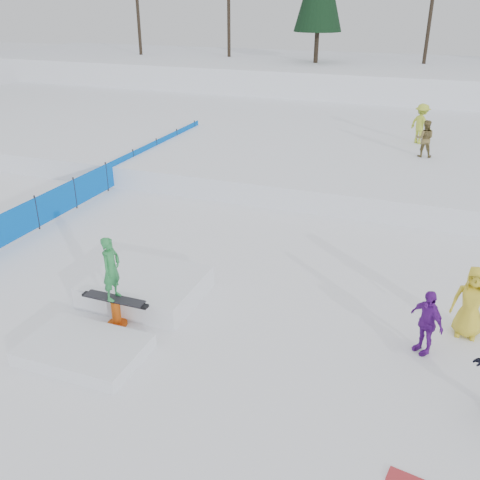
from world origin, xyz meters
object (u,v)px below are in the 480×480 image
(safety_fence, at_px, (107,177))
(jib_rail_feature, at_px, (130,300))
(spectator_purple, at_px, (426,322))
(spectator_yellow, at_px, (471,302))
(walker_olive, at_px, (425,139))
(walker_ygreen, at_px, (421,124))

(safety_fence, relative_size, jib_rail_feature, 3.64)
(spectator_purple, height_order, spectator_yellow, spectator_yellow)
(spectator_purple, xyz_separation_m, jib_rail_feature, (-6.36, -0.82, -0.40))
(jib_rail_feature, bearing_deg, walker_olive, 66.97)
(safety_fence, xyz_separation_m, spectator_yellow, (12.40, -5.20, 0.26))
(walker_ygreen, xyz_separation_m, spectator_purple, (1.13, -14.27, -0.94))
(walker_ygreen, bearing_deg, spectator_yellow, 139.13)
(walker_olive, relative_size, spectator_purple, 1.02)
(safety_fence, bearing_deg, spectator_purple, -27.94)
(walker_ygreen, distance_m, spectator_yellow, 13.50)
(spectator_purple, bearing_deg, jib_rail_feature, -130.34)
(walker_ygreen, bearing_deg, safety_fence, 78.68)
(walker_olive, relative_size, walker_ygreen, 0.86)
(safety_fence, xyz_separation_m, jib_rail_feature, (5.21, -6.95, -0.25))
(jib_rail_feature, bearing_deg, spectator_yellow, 13.71)
(jib_rail_feature, bearing_deg, walker_ygreen, 70.88)
(safety_fence, bearing_deg, walker_olive, 29.29)
(walker_olive, xyz_separation_m, spectator_purple, (0.85, -12.15, -0.82))
(spectator_purple, bearing_deg, safety_fence, -165.59)
(walker_olive, distance_m, jib_rail_feature, 14.14)
(safety_fence, xyz_separation_m, walker_ygreen, (10.44, 8.14, 1.09))
(spectator_purple, bearing_deg, walker_ygreen, 136.88)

